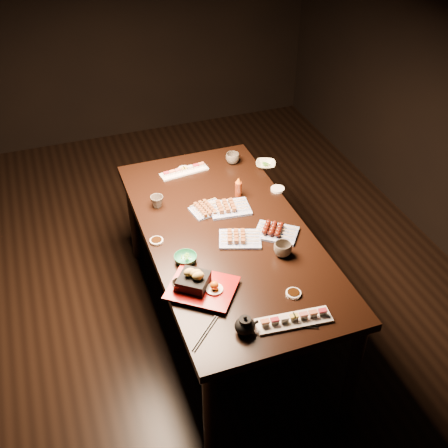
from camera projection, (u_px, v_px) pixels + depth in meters
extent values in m
plane|color=black|center=(182.00, 306.00, 3.76)|extent=(5.00, 5.00, 0.00)
cube|color=black|center=(227.00, 280.00, 3.41)|extent=(1.33, 1.97, 0.75)
imported|color=#319667|center=(185.00, 259.00, 2.97)|extent=(0.17, 0.17, 0.04)
imported|color=#F8F0CB|center=(266.00, 165.00, 3.72)|extent=(0.17, 0.17, 0.03)
imported|color=#4C443A|center=(179.00, 287.00, 2.78)|extent=(0.09, 0.09, 0.07)
imported|color=#4C443A|center=(283.00, 249.00, 3.00)|extent=(0.12, 0.12, 0.08)
imported|color=#4C443A|center=(157.00, 202.00, 3.35)|extent=(0.10, 0.10, 0.07)
imported|color=#4C443A|center=(233.00, 158.00, 3.75)|extent=(0.12, 0.12, 0.07)
cylinder|color=maroon|center=(238.00, 187.00, 3.43)|extent=(0.04, 0.04, 0.13)
cylinder|color=white|center=(157.00, 241.00, 3.11)|extent=(0.10, 0.10, 0.01)
cylinder|color=white|center=(278.00, 189.00, 3.51)|extent=(0.12, 0.12, 0.02)
cylinder|color=white|center=(293.00, 293.00, 2.78)|extent=(0.10, 0.10, 0.01)
cylinder|color=white|center=(184.00, 169.00, 3.70)|extent=(0.08, 0.08, 0.01)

